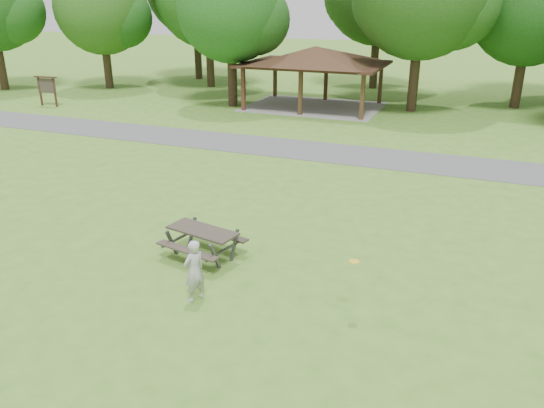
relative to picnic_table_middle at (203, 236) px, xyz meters
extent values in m
plane|color=#447421|center=(0.49, -2.72, -0.62)|extent=(160.00, 160.00, 0.00)
cube|color=#4B4B4E|center=(0.49, 11.28, -0.61)|extent=(120.00, 3.20, 0.02)
cube|color=#3E2116|center=(-7.21, 18.58, 0.68)|extent=(0.22, 0.22, 2.60)
cube|color=#352313|center=(-7.21, 23.98, 0.68)|extent=(0.22, 0.22, 2.60)
cube|color=#382514|center=(-3.51, 18.58, 0.68)|extent=(0.22, 0.22, 2.60)
cube|color=#382114|center=(-3.51, 23.98, 0.68)|extent=(0.22, 0.22, 2.60)
cube|color=#3C2716|center=(0.19, 18.58, 0.68)|extent=(0.22, 0.22, 2.60)
cube|color=#392314|center=(0.19, 23.98, 0.68)|extent=(0.22, 0.22, 2.60)
cube|color=#311C13|center=(-3.51, 21.28, 2.06)|extent=(8.60, 6.60, 0.16)
pyramid|color=#342014|center=(-3.51, 21.28, 2.64)|extent=(7.01, 7.01, 1.00)
cube|color=gray|center=(-3.51, 21.28, -0.61)|extent=(8.40, 6.40, 0.03)
cube|color=#361C13|center=(-20.11, 15.28, 0.28)|extent=(0.10, 0.10, 1.80)
cube|color=#391E15|center=(-18.91, 15.28, 0.28)|extent=(0.10, 0.10, 1.80)
cube|color=#332B24|center=(-19.51, 15.28, 0.68)|extent=(1.40, 0.06, 0.90)
cube|color=black|center=(-19.51, 15.28, 1.23)|extent=(1.60, 0.30, 0.06)
cylinder|color=#302115|center=(-27.51, 19.28, 1.21)|extent=(0.60, 0.60, 3.67)
sphere|color=#164914|center=(-25.89, 19.58, 5.03)|extent=(4.68, 4.68, 4.68)
cylinder|color=black|center=(-20.51, 22.78, 1.04)|extent=(0.60, 0.60, 3.32)
sphere|color=#214F16|center=(-20.51, 22.78, 5.25)|extent=(6.80, 6.80, 6.80)
sphere|color=#144513|center=(-18.98, 23.08, 4.57)|extent=(4.42, 4.42, 4.42)
sphere|color=#123F12|center=(-21.87, 22.58, 4.74)|extent=(4.08, 4.08, 4.08)
cylinder|color=black|center=(-13.51, 26.28, 1.30)|extent=(0.60, 0.60, 3.85)
sphere|color=#134012|center=(-11.75, 26.58, 5.37)|extent=(5.07, 5.07, 5.07)
sphere|color=#1A4212|center=(-15.07, 26.08, 5.57)|extent=(4.68, 4.68, 4.68)
cylinder|color=black|center=(-8.51, 19.78, 1.13)|extent=(0.60, 0.60, 3.50)
sphere|color=#164D16|center=(-8.51, 19.78, 5.35)|extent=(6.60, 6.60, 6.60)
sphere|color=#144212|center=(-7.02, 20.08, 4.69)|extent=(4.29, 4.29, 4.29)
sphere|color=#1A4E16|center=(-9.83, 19.58, 4.86)|extent=(3.96, 3.96, 3.96)
cylinder|color=black|center=(2.49, 22.28, 1.39)|extent=(0.60, 0.60, 4.02)
sphere|color=#194614|center=(4.29, 22.58, 5.60)|extent=(5.20, 5.20, 5.20)
sphere|color=#194513|center=(0.89, 22.08, 5.80)|extent=(4.80, 4.80, 4.80)
cylinder|color=#322116|center=(8.49, 25.78, 1.09)|extent=(0.60, 0.60, 3.43)
sphere|color=#134313|center=(8.49, 25.78, 5.43)|extent=(7.00, 7.00, 7.00)
sphere|color=#154C16|center=(7.09, 25.58, 4.91)|extent=(4.20, 4.20, 4.20)
cylinder|color=black|center=(-16.51, 29.78, 1.56)|extent=(0.60, 0.60, 4.38)
cylinder|color=black|center=(-1.51, 30.28, 1.44)|extent=(0.60, 0.60, 4.13)
sphere|color=#204D16|center=(0.29, 30.58, 5.71)|extent=(5.20, 5.20, 5.20)
cube|color=#2D2721|center=(0.00, 0.00, 0.17)|extent=(2.06, 1.15, 0.05)
cube|color=#312A23|center=(-0.13, -0.63, -0.15)|extent=(1.96, 0.67, 0.04)
cube|color=#2A241E|center=(0.13, 0.63, -0.15)|extent=(1.96, 0.67, 0.04)
cube|color=#3B3B3D|center=(-0.82, -0.24, -0.23)|extent=(0.15, 0.41, 0.85)
cube|color=#414144|center=(-0.65, 0.55, -0.23)|extent=(0.15, 0.41, 0.85)
cube|color=#454548|center=(-0.73, 0.15, -0.19)|extent=(0.39, 1.56, 0.05)
cube|color=#454548|center=(0.65, -0.55, -0.23)|extent=(0.15, 0.41, 0.85)
cube|color=#414144|center=(0.82, 0.24, -0.23)|extent=(0.15, 0.41, 0.85)
cube|color=#403F42|center=(0.73, -0.15, -0.19)|extent=(0.39, 1.56, 0.05)
cylinder|color=gold|center=(4.40, -1.34, 0.74)|extent=(0.30, 0.30, 0.02)
imported|color=#ACACAF|center=(0.87, -1.99, 0.14)|extent=(0.55, 0.65, 1.52)
camera|label=1|loc=(6.44, -11.30, 5.98)|focal=35.00mm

